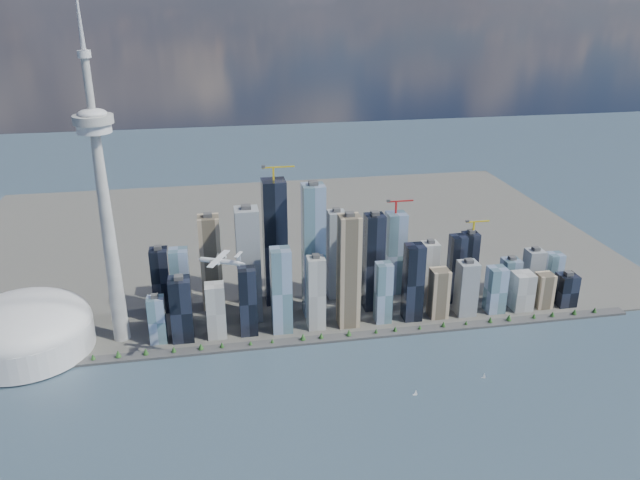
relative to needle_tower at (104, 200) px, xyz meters
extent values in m
plane|color=#304854|center=(300.00, -310.00, -235.84)|extent=(4000.00, 4000.00, 0.00)
cube|color=#383838|center=(300.00, -60.00, -233.84)|extent=(1100.00, 22.00, 4.00)
cube|color=#4C4C47|center=(300.00, 390.00, -234.34)|extent=(1400.00, 900.00, 3.00)
cylinder|color=#3F2D1E|center=(-90.00, -60.00, -230.64)|extent=(1.00, 1.00, 2.40)
cone|color=#1E4A1A|center=(-90.00, -60.00, -227.04)|extent=(7.20, 7.20, 8.00)
cylinder|color=#3F2D1E|center=(-3.33, -60.00, -230.64)|extent=(1.00, 1.00, 2.40)
cone|color=#1E4A1A|center=(-3.33, -60.00, -227.04)|extent=(7.20, 7.20, 8.00)
cylinder|color=#3F2D1E|center=(83.33, -60.00, -230.64)|extent=(1.00, 1.00, 2.40)
cone|color=#1E4A1A|center=(83.33, -60.00, -227.04)|extent=(7.20, 7.20, 8.00)
cylinder|color=#3F2D1E|center=(170.00, -60.00, -230.64)|extent=(1.00, 1.00, 2.40)
cone|color=#1E4A1A|center=(170.00, -60.00, -227.04)|extent=(7.20, 7.20, 8.00)
cylinder|color=#3F2D1E|center=(256.67, -60.00, -230.64)|extent=(1.00, 1.00, 2.40)
cone|color=#1E4A1A|center=(256.67, -60.00, -227.04)|extent=(7.20, 7.20, 8.00)
cylinder|color=#3F2D1E|center=(343.33, -60.00, -230.64)|extent=(1.00, 1.00, 2.40)
cone|color=#1E4A1A|center=(343.33, -60.00, -227.04)|extent=(7.20, 7.20, 8.00)
cylinder|color=#3F2D1E|center=(430.00, -60.00, -230.64)|extent=(1.00, 1.00, 2.40)
cone|color=#1E4A1A|center=(430.00, -60.00, -227.04)|extent=(7.20, 7.20, 8.00)
cylinder|color=#3F2D1E|center=(516.67, -60.00, -230.64)|extent=(1.00, 1.00, 2.40)
cone|color=#1E4A1A|center=(516.67, -60.00, -227.04)|extent=(7.20, 7.20, 8.00)
cylinder|color=#3F2D1E|center=(603.33, -60.00, -230.64)|extent=(1.00, 1.00, 2.40)
cone|color=#1E4A1A|center=(603.33, -60.00, -227.04)|extent=(7.20, 7.20, 8.00)
cylinder|color=#3F2D1E|center=(690.00, -60.00, -230.64)|extent=(1.00, 1.00, 2.40)
cone|color=#1E4A1A|center=(690.00, -60.00, -227.04)|extent=(7.20, 7.20, 8.00)
cylinder|color=#3F2D1E|center=(776.67, -60.00, -230.64)|extent=(1.00, 1.00, 2.40)
cone|color=#1E4A1A|center=(776.67, -60.00, -227.04)|extent=(7.20, 7.20, 8.00)
cube|color=black|center=(100.00, -20.00, -180.04)|extent=(34.00, 34.00, 105.60)
cube|color=#678D9C|center=(100.00, 30.00, -165.64)|extent=(30.00, 30.00, 134.40)
cube|color=#AEAFAA|center=(150.00, -20.00, -187.24)|extent=(30.00, 30.00, 91.20)
cube|color=tan|center=(150.00, 85.00, -148.84)|extent=(36.00, 36.00, 168.00)
cube|color=gray|center=(205.00, 30.00, -134.44)|extent=(38.00, 38.00, 196.80)
cube|color=black|center=(205.00, -20.00, -175.24)|extent=(28.00, 28.00, 115.20)
cube|color=#678D9C|center=(260.00, -20.00, -160.84)|extent=(32.00, 32.00, 144.00)
cube|color=black|center=(260.00, 85.00, -120.04)|extent=(40.00, 40.00, 225.60)
cube|color=#678D9C|center=(315.00, 30.00, -117.64)|extent=(36.00, 36.00, 230.40)
cube|color=#AEAFAA|center=(315.00, -20.00, -170.44)|extent=(28.00, 28.00, 124.80)
cube|color=tan|center=(370.00, -20.00, -136.84)|extent=(34.00, 34.00, 192.00)
cube|color=gray|center=(370.00, 85.00, -151.24)|extent=(30.00, 30.00, 163.20)
cube|color=black|center=(425.00, 30.00, -146.44)|extent=(32.00, 32.00, 172.80)
cube|color=#678D9C|center=(425.00, -20.00, -180.04)|extent=(26.00, 26.00, 105.60)
cube|color=black|center=(475.00, -20.00, -165.64)|extent=(30.00, 30.00, 134.40)
cube|color=#678D9C|center=(475.00, 85.00, -156.04)|extent=(34.00, 34.00, 153.60)
cube|color=#AEAFAA|center=(525.00, 30.00, -175.24)|extent=(28.00, 28.00, 115.20)
cube|color=tan|center=(525.00, -20.00, -189.64)|extent=(30.00, 30.00, 86.40)
cube|color=gray|center=(575.00, -20.00, -184.84)|extent=(32.00, 32.00, 96.00)
cube|color=black|center=(575.00, 30.00, -170.44)|extent=(26.00, 26.00, 124.80)
cube|color=#678D9C|center=(625.00, -20.00, -192.04)|extent=(30.00, 30.00, 81.60)
cube|color=black|center=(625.00, 85.00, -180.04)|extent=(28.00, 28.00, 105.60)
cube|color=#678D9C|center=(675.00, 30.00, -196.84)|extent=(30.00, 30.00, 72.00)
cube|color=#AEAFAA|center=(675.00, -20.00, -199.24)|extent=(34.00, 34.00, 67.20)
cube|color=tan|center=(720.00, -20.00, -201.64)|extent=(28.00, 28.00, 62.40)
cube|color=gray|center=(720.00, 30.00, -189.64)|extent=(30.00, 30.00, 86.40)
cube|color=black|center=(765.00, -20.00, -204.04)|extent=(32.00, 32.00, 57.60)
cube|color=#678D9C|center=(765.00, 30.00, -194.44)|extent=(26.00, 26.00, 76.80)
cube|color=black|center=(60.00, 85.00, -175.24)|extent=(30.00, 30.00, 115.20)
cube|color=#678D9C|center=(60.00, -20.00, -194.44)|extent=(26.00, 26.00, 76.80)
cube|color=yellow|center=(260.00, 85.00, 3.76)|extent=(3.00, 3.00, 22.00)
cube|color=yellow|center=(268.25, 85.00, 14.76)|extent=(55.00, 2.20, 2.20)
cube|color=#383838|center=(243.50, 85.00, 16.76)|extent=(6.00, 4.00, 4.00)
cube|color=red|center=(475.00, 85.00, -68.24)|extent=(3.00, 3.00, 22.00)
cube|color=red|center=(482.20, 85.00, -57.24)|extent=(48.00, 2.20, 2.20)
cube|color=#383838|center=(460.60, 85.00, -55.24)|extent=(6.00, 4.00, 4.00)
cube|color=yellow|center=(625.00, 85.00, -116.24)|extent=(3.00, 3.00, 22.00)
cube|color=yellow|center=(631.75, 85.00, -105.24)|extent=(45.00, 2.20, 2.20)
cube|color=#383838|center=(611.50, 85.00, -103.24)|extent=(6.00, 4.00, 4.00)
cone|color=gray|center=(0.00, 0.00, -62.84)|extent=(26.00, 26.00, 340.00)
cylinder|color=silver|center=(0.00, 0.00, 107.16)|extent=(48.00, 48.00, 14.00)
cylinder|color=gray|center=(0.00, 0.00, 119.16)|extent=(56.00, 56.00, 12.00)
ellipsoid|color=silver|center=(0.00, 0.00, 127.16)|extent=(40.00, 40.00, 14.00)
cylinder|color=gray|center=(0.00, 0.00, 167.16)|extent=(11.00, 11.00, 80.00)
cylinder|color=silver|center=(0.00, 0.00, 207.16)|extent=(18.00, 18.00, 10.00)
cone|color=silver|center=(0.00, 0.00, 265.16)|extent=(7.00, 7.00, 105.00)
cylinder|color=silver|center=(-140.00, -10.00, -210.84)|extent=(200.00, 200.00, 44.00)
ellipsoid|color=silver|center=(-140.00, -10.00, -188.84)|extent=(200.00, 200.00, 84.00)
cylinder|color=silver|center=(162.14, -120.83, -58.63)|extent=(54.53, 30.21, 7.00)
cone|color=silver|center=(135.35, -108.45, -58.63)|extent=(9.88, 9.56, 7.00)
cone|color=silver|center=(189.92, -133.68, -58.63)|extent=(12.86, 10.94, 7.00)
cube|color=silver|center=(160.15, -119.92, -54.91)|extent=(33.63, 59.23, 1.09)
cylinder|color=silver|center=(155.11, -130.83, -56.66)|extent=(12.57, 8.62, 3.94)
cylinder|color=silver|center=(165.20, -109.00, -56.66)|extent=(12.57, 8.62, 3.94)
cylinder|color=#3F3F3F|center=(149.16, -128.08, -56.66)|extent=(3.97, 8.07, 8.74)
cylinder|color=#3F3F3F|center=(159.25, -106.25, -56.66)|extent=(3.97, 8.07, 8.74)
cube|color=silver|center=(186.94, -132.30, -51.63)|extent=(5.92, 3.36, 12.02)
cube|color=silver|center=(186.94, -132.30, -45.51)|extent=(12.62, 19.88, 0.77)
cube|color=white|center=(527.00, -205.16, -235.46)|extent=(5.94, 3.69, 0.76)
cylinder|color=#999999|center=(527.00, -205.16, -231.08)|extent=(0.23, 0.23, 8.56)
cube|color=white|center=(416.35, -226.63, -235.45)|extent=(6.05, 2.61, 0.78)
cylinder|color=#999999|center=(416.35, -226.63, -230.96)|extent=(0.23, 0.23, 8.78)
camera|label=1|loc=(157.32, -915.12, 285.90)|focal=35.00mm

